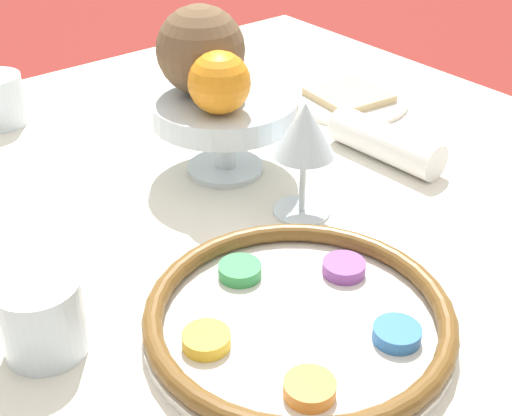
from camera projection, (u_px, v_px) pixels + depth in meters
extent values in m
cube|color=silver|center=(246.00, 405.00, 1.12)|extent=(1.11, 1.09, 0.77)
cylinder|color=silver|center=(299.00, 326.00, 0.69)|extent=(0.30, 0.30, 0.01)
torus|color=brown|center=(299.00, 314.00, 0.69)|extent=(0.30, 0.30, 0.02)
cylinder|color=#33934C|center=(240.00, 271.00, 0.75)|extent=(0.05, 0.05, 0.01)
cylinder|color=gold|center=(206.00, 340.00, 0.66)|extent=(0.05, 0.05, 0.01)
cylinder|color=orange|center=(310.00, 389.00, 0.61)|extent=(0.05, 0.05, 0.01)
cylinder|color=#2D6BB7|center=(397.00, 334.00, 0.67)|extent=(0.05, 0.05, 0.01)
cylinder|color=#844299|center=(344.00, 268.00, 0.75)|extent=(0.05, 0.05, 0.01)
cylinder|color=silver|center=(301.00, 211.00, 0.88)|extent=(0.07, 0.07, 0.00)
cylinder|color=silver|center=(303.00, 183.00, 0.86)|extent=(0.01, 0.01, 0.08)
cone|color=silver|center=(305.00, 129.00, 0.82)|extent=(0.07, 0.07, 0.07)
cylinder|color=silver|center=(225.00, 168.00, 0.97)|extent=(0.10, 0.10, 0.01)
cylinder|color=silver|center=(225.00, 142.00, 0.95)|extent=(0.03, 0.03, 0.07)
cylinder|color=silver|center=(224.00, 108.00, 0.92)|extent=(0.19, 0.19, 0.03)
sphere|color=orange|center=(219.00, 83.00, 0.85)|extent=(0.08, 0.08, 0.08)
sphere|color=brown|center=(201.00, 50.00, 0.90)|extent=(0.11, 0.11, 0.11)
cylinder|color=silver|center=(349.00, 101.00, 1.16)|extent=(0.19, 0.19, 0.01)
cube|color=#D1B784|center=(349.00, 95.00, 1.15)|extent=(0.12, 0.12, 0.01)
cylinder|color=white|center=(386.00, 142.00, 0.98)|extent=(0.17, 0.06, 0.05)
cylinder|color=silver|center=(42.00, 317.00, 0.65)|extent=(0.08, 0.08, 0.08)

